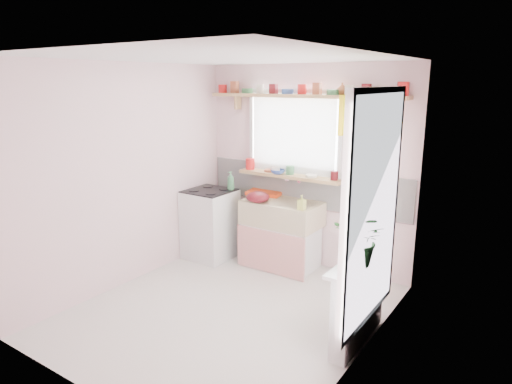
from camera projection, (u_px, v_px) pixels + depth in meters
The scene contains 19 objects.
room at pixel (329, 173), 4.69m from camera, with size 3.20×3.20×3.20m.
sink_unit at pixel (281, 234), 5.71m from camera, with size 0.95×0.65×1.11m.
cooker at pixel (210, 224), 6.02m from camera, with size 0.58×0.58×0.93m.
radiator_ledge at pixel (358, 300), 4.05m from camera, with size 0.22×0.95×0.78m.
windowsill at pixel (290, 176), 5.69m from camera, with size 1.40×0.22×0.04m, color tan.
pine_shelf at pixel (302, 96), 5.37m from camera, with size 2.52×0.24×0.04m, color tan.
shelf_crockery at pixel (301, 90), 5.36m from camera, with size 2.47×0.11×0.12m.
sill_crockery at pixel (290, 170), 5.67m from camera, with size 1.35×0.11×0.12m.
dish_tray at pixel (265, 192), 5.97m from camera, with size 0.44×0.33×0.04m, color #F44515.
colander at pixel (258, 197), 5.56m from camera, with size 0.29×0.29×0.13m, color #5C0F17.
jade_plant at pixel (361, 239), 3.80m from camera, with size 0.43×0.37×0.48m, color #255D26.
fruit_bowl at pixel (356, 251), 4.08m from camera, with size 0.28×0.28×0.07m, color silver.
herb_pot at pixel (354, 244), 4.02m from camera, with size 0.12×0.08×0.24m, color #326D2B.
soap_bottle_sink at pixel (302, 202), 5.23m from camera, with size 0.08×0.08×0.17m, color #CCD35D.
sill_cup at pixel (276, 170), 5.72m from camera, with size 0.11×0.11×0.09m, color silver.
sill_bowl at pixel (278, 172), 5.70m from camera, with size 0.18×0.18×0.05m, color #2F4C9B.
shelf_vase at pixel (342, 89), 5.13m from camera, with size 0.13×0.13×0.13m, color #A55E33.
cooker_bottle at pixel (231, 181), 5.90m from camera, with size 0.09×0.09×0.24m, color #408152.
fruit at pixel (357, 245), 4.07m from camera, with size 0.20×0.14×0.10m.
Camera 1 is at (2.61, -3.38, 2.30)m, focal length 32.00 mm.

